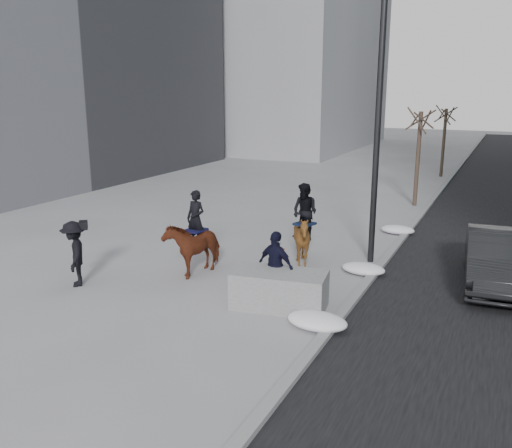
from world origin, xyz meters
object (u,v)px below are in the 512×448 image
at_px(mounted_left, 194,242).
at_px(mounted_right, 303,234).
at_px(planter, 279,290).
at_px(car_near, 497,259).

xyz_separation_m(mounted_left, mounted_right, (2.61, 1.82, 0.11)).
relative_size(planter, mounted_right, 0.90).
bearing_deg(planter, mounted_left, 157.71).
bearing_deg(mounted_left, car_near, 18.19).
height_order(planter, mounted_left, mounted_left).
bearing_deg(car_near, mounted_right, -176.94).
xyz_separation_m(planter, mounted_left, (-3.21, 1.31, 0.43)).
height_order(car_near, mounted_left, mounted_left).
bearing_deg(mounted_left, planter, -22.29).
height_order(planter, car_near, car_near).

